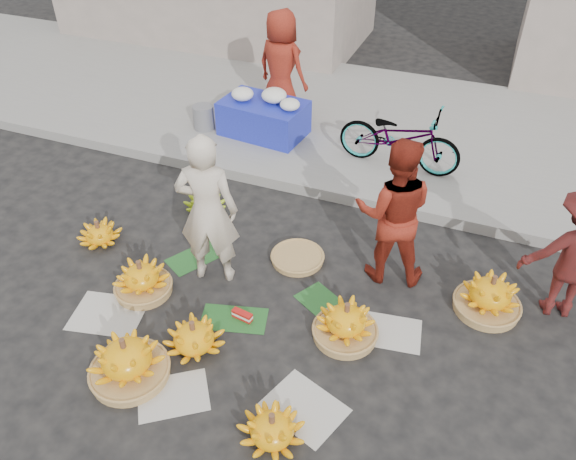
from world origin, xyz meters
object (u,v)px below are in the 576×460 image
(flower_table, at_px, (264,116))
(vendor_cream, at_px, (208,211))
(banana_bunch_0, at_px, (142,279))
(banana_bunch_4, at_px, (346,323))
(bicycle, at_px, (400,137))

(flower_table, bearing_deg, vendor_cream, -71.07)
(flower_table, bearing_deg, banana_bunch_0, -82.12)
(banana_bunch_0, height_order, flower_table, flower_table)
(banana_bunch_4, height_order, vendor_cream, vendor_cream)
(flower_table, bearing_deg, bicycle, 0.67)
(banana_bunch_0, bearing_deg, vendor_cream, 42.03)
(banana_bunch_0, relative_size, flower_table, 0.45)
(flower_table, height_order, bicycle, bicycle)
(banana_bunch_4, distance_m, vendor_cream, 1.73)
(banana_bunch_4, relative_size, flower_table, 0.55)
(banana_bunch_0, distance_m, flower_table, 3.44)
(banana_bunch_4, xyz_separation_m, flower_table, (-2.23, 3.25, 0.23))
(vendor_cream, bearing_deg, banana_bunch_0, 26.47)
(vendor_cream, relative_size, bicycle, 1.03)
(bicycle, bearing_deg, banana_bunch_0, 153.24)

